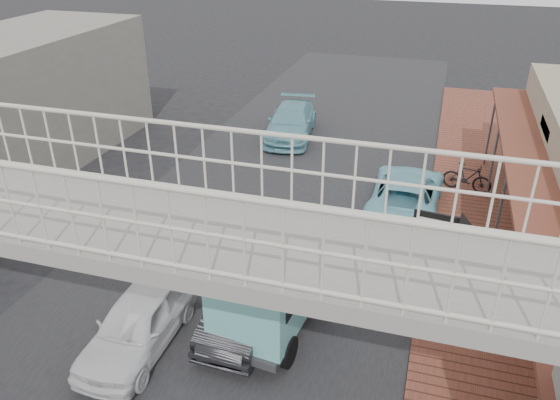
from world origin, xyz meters
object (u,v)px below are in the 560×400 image
Objects in this scene: white_hatchback at (139,322)px; street_clock at (437,259)px; angkot_van at (276,276)px; arrow_sign at (466,236)px; dark_sedan at (251,298)px; angkot_curb at (406,193)px; angkot_far at (291,122)px; motorcycle_near at (435,244)px; motorcycle_far at (467,177)px.

street_clock is (6.37, 2.30, 1.49)m from white_hatchback.
angkot_van is 1.54× the size of arrow_sign.
dark_sedan is 7.50m from angkot_curb.
motorcycle_near is (6.75, -8.45, -0.17)m from angkot_far.
arrow_sign reaches higher than angkot_curb.
street_clock is at bearing 101.47° from angkot_curb.
motorcycle_near is 0.58× the size of arrow_sign.
dark_sedan is at bearing 67.02° from angkot_curb.
dark_sedan is 1.45× the size of arrow_sign.
street_clock reaches higher than motorcycle_far.
dark_sedan is at bearing -154.61° from arrow_sign.
motorcycle_far is at bearing 61.99° from dark_sedan.
arrow_sign reaches higher than dark_sedan.
white_hatchback is 9.92m from angkot_curb.
white_hatchback is 14.14m from angkot_far.
motorcycle_far is at bearing 94.57° from arrow_sign.
angkot_van is at bearing 32.36° from white_hatchback.
dark_sedan is at bearing -152.64° from angkot_van.
dark_sedan is 4.49m from street_clock.
angkot_far reaches higher than white_hatchback.
angkot_curb is at bearing 116.87° from street_clock.
motorcycle_far reaches higher than motorcycle_near.
street_clock is at bearing -173.92° from motorcycle_far.
motorcycle_near is 0.66× the size of street_clock.
street_clock is (3.61, 0.51, 0.86)m from angkot_van.
dark_sedan reaches higher than motorcycle_near.
motorcycle_far is (0.88, 4.78, 0.09)m from motorcycle_near.
angkot_van reaches higher than motorcycle_far.
white_hatchback is 8.54m from motorcycle_near.
street_clock reaches higher than motorcycle_near.
dark_sedan is 0.85× the size of angkot_far.
dark_sedan is at bearing 34.96° from white_hatchback.
dark_sedan is 5.29m from arrow_sign.
angkot_far is at bearing 62.31° from motorcycle_near.
angkot_far is at bearing 76.55° from motorcycle_far.
dark_sedan is at bearing 158.23° from motorcycle_near.
arrow_sign is at bearing 108.98° from angkot_curb.
white_hatchback is at bearing 157.50° from motorcycle_far.
motorcycle_far is at bearing 100.49° from street_clock.
motorcycle_near is 4.86m from motorcycle_far.
street_clock is at bearing 11.58° from dark_sedan.
angkot_van is (3.15, -12.34, 0.59)m from angkot_far.
motorcycle_far is at bearing 68.54° from angkot_van.
white_hatchback reaches higher than motorcycle_near.
dark_sedan is 2.49× the size of motorcycle_near.
motorcycle_near is at bearing -58.67° from angkot_far.
angkot_far is 8.47m from motorcycle_far.
arrow_sign reaches higher than angkot_van.
angkot_van is at bearing -155.03° from arrow_sign.
angkot_curb is 7.10m from angkot_van.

